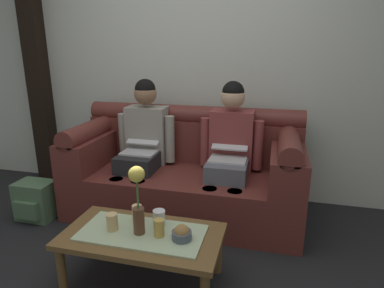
# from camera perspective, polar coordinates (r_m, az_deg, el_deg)

# --- Properties ---
(back_wall_patterned) EXTENTS (6.00, 0.12, 2.90)m
(back_wall_patterned) POSITION_cam_1_polar(r_m,az_deg,el_deg) (3.36, 1.25, 15.63)
(back_wall_patterned) COLOR silver
(back_wall_patterned) RESTS_ON ground_plane
(timber_pillar) EXTENTS (0.20, 0.20, 2.90)m
(timber_pillar) POSITION_cam_1_polar(r_m,az_deg,el_deg) (4.06, -25.46, 14.23)
(timber_pillar) COLOR black
(timber_pillar) RESTS_ON ground_plane
(couch) EXTENTS (2.07, 0.88, 0.96)m
(couch) POSITION_cam_1_polar(r_m,az_deg,el_deg) (3.06, -1.14, -5.08)
(couch) COLOR maroon
(couch) RESTS_ON ground_plane
(person_left) EXTENTS (0.56, 0.67, 1.22)m
(person_left) POSITION_cam_1_polar(r_m,az_deg,el_deg) (3.09, -8.45, 0.55)
(person_left) COLOR #232326
(person_left) RESTS_ON ground_plane
(person_right) EXTENTS (0.56, 0.67, 1.22)m
(person_right) POSITION_cam_1_polar(r_m,az_deg,el_deg) (2.89, 6.60, -0.52)
(person_right) COLOR #595B66
(person_right) RESTS_ON ground_plane
(coffee_table) EXTENTS (1.01, 0.53, 0.37)m
(coffee_table) POSITION_cam_1_polar(r_m,az_deg,el_deg) (2.20, -8.65, -16.04)
(coffee_table) COLOR brown
(coffee_table) RESTS_ON ground_plane
(flower_vase) EXTENTS (0.10, 0.10, 0.45)m
(flower_vase) POSITION_cam_1_polar(r_m,az_deg,el_deg) (2.05, -9.42, -9.04)
(flower_vase) COLOR brown
(flower_vase) RESTS_ON coffee_table
(snack_bowl) EXTENTS (0.12, 0.12, 0.10)m
(snack_bowl) POSITION_cam_1_polar(r_m,az_deg,el_deg) (2.06, -1.80, -15.31)
(snack_bowl) COLOR #4C5666
(snack_bowl) RESTS_ON coffee_table
(cup_near_left) EXTENTS (0.07, 0.07, 0.12)m
(cup_near_left) POSITION_cam_1_polar(r_m,az_deg,el_deg) (2.26, -9.51, -11.87)
(cup_near_left) COLOR #DBB77A
(cup_near_left) RESTS_ON coffee_table
(cup_near_right) EXTENTS (0.06, 0.06, 0.11)m
(cup_near_right) POSITION_cam_1_polar(r_m,az_deg,el_deg) (2.09, -5.72, -14.27)
(cup_near_right) COLOR gold
(cup_near_right) RESTS_ON coffee_table
(cup_far_center) EXTENTS (0.07, 0.07, 0.11)m
(cup_far_center) POSITION_cam_1_polar(r_m,az_deg,el_deg) (2.21, -13.71, -13.01)
(cup_far_center) COLOR #DBB77A
(cup_far_center) RESTS_ON coffee_table
(cup_far_left) EXTENTS (0.08, 0.08, 0.11)m
(cup_far_left) POSITION_cam_1_polar(r_m,az_deg,el_deg) (2.20, -5.74, -12.68)
(cup_far_left) COLOR silver
(cup_far_left) RESTS_ON coffee_table
(backpack_left) EXTENTS (0.33, 0.27, 0.35)m
(backpack_left) POSITION_cam_1_polar(r_m,az_deg,el_deg) (3.31, -25.53, -8.89)
(backpack_left) COLOR #4C6B4C
(backpack_left) RESTS_ON ground_plane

